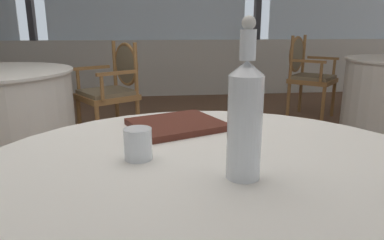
{
  "coord_description": "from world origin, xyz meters",
  "views": [
    {
      "loc": [
        0.01,
        -1.57,
        1.06
      ],
      "look_at": [
        0.13,
        -0.58,
        0.79
      ],
      "focal_mm": 32.92,
      "sensor_mm": 36.0,
      "label": 1
    }
  ],
  "objects_px": {
    "water_tumbler": "(138,144)",
    "dining_chair_1_2": "(115,84)",
    "water_bottle": "(245,117)",
    "dining_chair_0_2": "(306,70)",
    "menu_book": "(177,124)"
  },
  "relations": [
    {
      "from": "menu_book",
      "to": "water_bottle",
      "type": "bearing_deg",
      "value": -96.62
    },
    {
      "from": "water_tumbler",
      "to": "menu_book",
      "type": "bearing_deg",
      "value": 66.71
    },
    {
      "from": "water_bottle",
      "to": "menu_book",
      "type": "xyz_separation_m",
      "value": [
        -0.11,
        0.4,
        -0.13
      ]
    },
    {
      "from": "water_bottle",
      "to": "water_tumbler",
      "type": "xyz_separation_m",
      "value": [
        -0.23,
        0.14,
        -0.1
      ]
    },
    {
      "from": "water_bottle",
      "to": "dining_chair_0_2",
      "type": "relative_size",
      "value": 0.36
    },
    {
      "from": "water_tumbler",
      "to": "dining_chair_1_2",
      "type": "relative_size",
      "value": 0.09
    },
    {
      "from": "water_bottle",
      "to": "menu_book",
      "type": "distance_m",
      "value": 0.44
    },
    {
      "from": "water_bottle",
      "to": "dining_chair_0_2",
      "type": "xyz_separation_m",
      "value": [
        1.62,
        3.26,
        -0.32
      ]
    },
    {
      "from": "water_tumbler",
      "to": "dining_chair_1_2",
      "type": "distance_m",
      "value": 2.51
    },
    {
      "from": "water_bottle",
      "to": "dining_chair_0_2",
      "type": "height_order",
      "value": "water_bottle"
    },
    {
      "from": "water_bottle",
      "to": "menu_book",
      "type": "bearing_deg",
      "value": 105.76
    },
    {
      "from": "menu_book",
      "to": "dining_chair_1_2",
      "type": "bearing_deg",
      "value": 78.25
    },
    {
      "from": "dining_chair_0_2",
      "to": "menu_book",
      "type": "bearing_deg",
      "value": -78.14
    },
    {
      "from": "menu_book",
      "to": "dining_chair_0_2",
      "type": "xyz_separation_m",
      "value": [
        1.74,
        2.86,
        -0.19
      ]
    },
    {
      "from": "water_tumbler",
      "to": "menu_book",
      "type": "relative_size",
      "value": 0.29
    }
  ]
}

